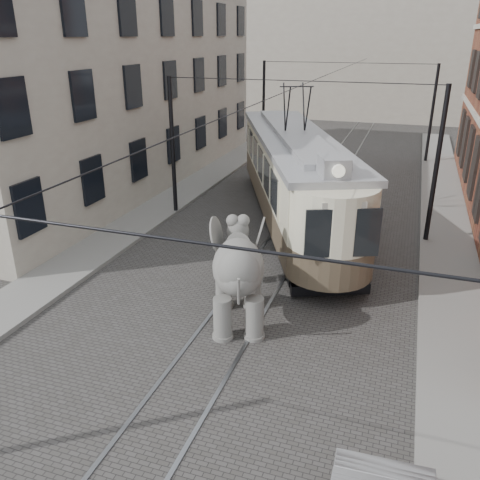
% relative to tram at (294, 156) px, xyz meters
% --- Properties ---
extents(ground, '(120.00, 120.00, 0.00)m').
position_rel_tram_xyz_m(ground, '(0.39, -6.84, -2.86)').
color(ground, '#3E3B39').
extents(tram_rails, '(1.54, 80.00, 0.02)m').
position_rel_tram_xyz_m(tram_rails, '(0.39, -6.84, -2.85)').
color(tram_rails, slate).
rests_on(tram_rails, ground).
extents(sidewalk_right, '(2.00, 60.00, 0.15)m').
position_rel_tram_xyz_m(sidewalk_right, '(6.39, -6.84, -2.78)').
color(sidewalk_right, slate).
rests_on(sidewalk_right, ground).
extents(sidewalk_left, '(2.00, 60.00, 0.15)m').
position_rel_tram_xyz_m(sidewalk_left, '(-6.11, -6.84, -2.78)').
color(sidewalk_left, slate).
rests_on(sidewalk_left, ground).
extents(stucco_building, '(7.00, 24.00, 10.00)m').
position_rel_tram_xyz_m(stucco_building, '(-10.61, 3.16, 2.14)').
color(stucco_building, gray).
rests_on(stucco_building, ground).
extents(distant_block, '(28.00, 10.00, 14.00)m').
position_rel_tram_xyz_m(distant_block, '(0.39, 33.16, 4.14)').
color(distant_block, gray).
rests_on(distant_block, ground).
extents(catenary, '(11.00, 30.20, 6.00)m').
position_rel_tram_xyz_m(catenary, '(0.19, -1.84, 0.14)').
color(catenary, black).
rests_on(catenary, ground).
extents(tram, '(8.41, 14.41, 5.71)m').
position_rel_tram_xyz_m(tram, '(0.00, 0.00, 0.00)').
color(tram, beige).
rests_on(tram, ground).
extents(elephant, '(3.69, 4.88, 2.65)m').
position_rel_tram_xyz_m(elephant, '(0.54, -8.73, -1.53)').
color(elephant, slate).
rests_on(elephant, ground).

